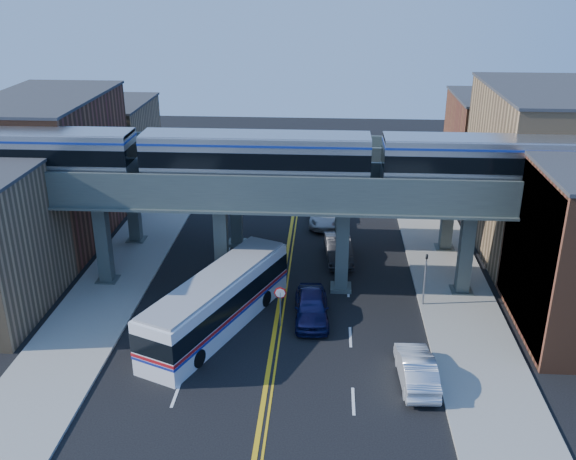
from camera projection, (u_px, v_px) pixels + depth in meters
name	position (u px, v px, depth m)	size (l,w,h in m)	color
ground	(271.00, 353.00, 36.07)	(120.00, 120.00, 0.00)	black
sidewalk_west	(124.00, 268.00, 45.95)	(5.00, 70.00, 0.16)	gray
sidewalk_east	(448.00, 278.00, 44.57)	(5.00, 70.00, 0.16)	gray
building_west_b	(52.00, 169.00, 49.82)	(8.00, 14.00, 11.00)	brown
building_west_c	(108.00, 145.00, 62.37)	(8.00, 10.00, 8.00)	#97754E
building_east_b	(538.00, 173.00, 47.40)	(8.00, 14.00, 12.00)	#97754E
building_east_c	(495.00, 146.00, 59.96)	(8.00, 10.00, 9.00)	brown
mural_panel	(527.00, 254.00, 37.06)	(0.10, 9.50, 9.50)	teal
elevated_viaduct_near	(281.00, 197.00, 40.96)	(52.00, 3.60, 7.40)	#444E4B
elevated_viaduct_far	(288.00, 166.00, 47.41)	(52.00, 3.60, 7.40)	#444E4B
transit_train	(256.00, 157.00, 40.03)	(44.20, 2.77, 3.22)	black
stop_sign	(280.00, 300.00, 38.14)	(0.76, 0.09, 2.63)	slate
traffic_signal	(425.00, 274.00, 40.17)	(0.15, 0.18, 4.10)	slate
transit_bus	(218.00, 302.00, 38.09)	(7.54, 12.66, 3.24)	white
car_lane_a	(311.00, 307.00, 39.21)	(2.06, 5.12, 1.74)	#0E1035
car_lane_b	(338.00, 249.00, 47.17)	(1.80, 5.17, 1.70)	#28282A
car_lane_c	(325.00, 215.00, 53.92)	(2.48, 5.37, 1.49)	#BDBDBF
car_lane_d	(330.00, 200.00, 57.35)	(2.16, 5.31, 1.54)	#A0A0A4
car_parked_curb	(416.00, 369.00, 33.30)	(1.72, 4.95, 1.63)	silver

